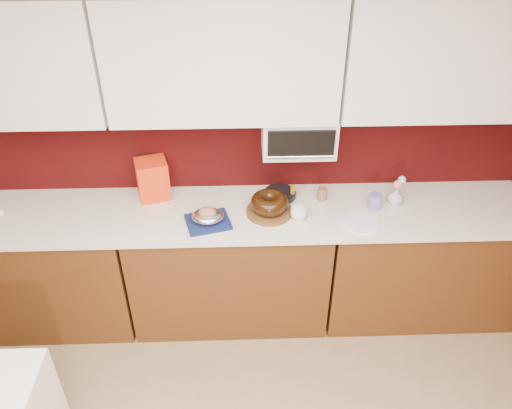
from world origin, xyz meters
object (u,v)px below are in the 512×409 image
object	(u,v)px
bundt_cake	(269,203)
pandoro_box	(153,179)
foil_ham_nest	(208,216)
coffee_mug	(299,212)
blue_jar	(375,202)
toaster_oven	(298,132)
flower_vase	(396,196)

from	to	relation	value
bundt_cake	pandoro_box	bearing A→B (deg)	163.52
foil_ham_nest	coffee_mug	world-z (taller)	coffee_mug
bundt_cake	pandoro_box	distance (m)	0.79
bundt_cake	pandoro_box	size ratio (longest dim) A/B	0.90
foil_ham_nest	blue_jar	xyz separation A→B (m)	(1.07, 0.13, -0.00)
toaster_oven	blue_jar	distance (m)	0.67
pandoro_box	coffee_mug	size ratio (longest dim) A/B	2.74
bundt_cake	coffee_mug	size ratio (longest dim) A/B	2.46
coffee_mug	blue_jar	size ratio (longest dim) A/B	0.96
flower_vase	foil_ham_nest	bearing A→B (deg)	-171.69
blue_jar	flower_vase	xyz separation A→B (m)	(0.15, 0.05, 0.01)
coffee_mug	foil_ham_nest	bearing A→B (deg)	-177.02
coffee_mug	flower_vase	xyz separation A→B (m)	(0.65, 0.15, 0.01)
bundt_cake	blue_jar	bearing A→B (deg)	2.84
foil_ham_nest	flower_vase	xyz separation A→B (m)	(1.22, 0.18, 0.01)
foil_ham_nest	toaster_oven	bearing A→B (deg)	26.57
coffee_mug	toaster_oven	bearing A→B (deg)	88.87
foil_ham_nest	pandoro_box	world-z (taller)	pandoro_box
toaster_oven	flower_vase	distance (m)	0.78
coffee_mug	blue_jar	world-z (taller)	blue_jar
foil_ham_nest	flower_vase	world-z (taller)	flower_vase
blue_jar	bundt_cake	bearing A→B (deg)	-177.16
foil_ham_nest	pandoro_box	size ratio (longest dim) A/B	0.74
coffee_mug	blue_jar	xyz separation A→B (m)	(0.51, 0.10, 0.00)
toaster_oven	bundt_cake	xyz separation A→B (m)	(-0.19, -0.19, -0.39)
coffee_mug	blue_jar	distance (m)	0.51
toaster_oven	flower_vase	world-z (taller)	toaster_oven
bundt_cake	coffee_mug	xyz separation A→B (m)	(0.18, -0.06, -0.03)
bundt_cake	foil_ham_nest	size ratio (longest dim) A/B	1.22
bundt_cake	flower_vase	xyz separation A→B (m)	(0.83, 0.09, -0.02)
bundt_cake	coffee_mug	world-z (taller)	bundt_cake
bundt_cake	coffee_mug	bearing A→B (deg)	-19.44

